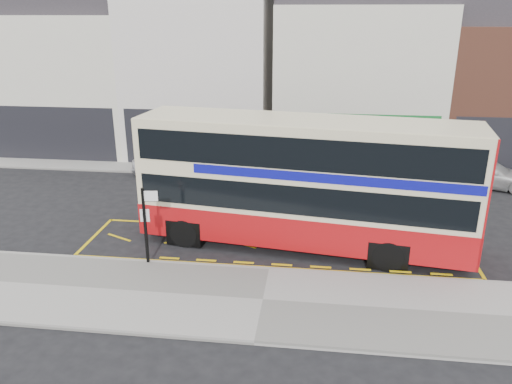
# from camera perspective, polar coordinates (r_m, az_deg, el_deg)

# --- Properties ---
(ground) EXTENTS (120.00, 120.00, 0.00)m
(ground) POSITION_cam_1_polar(r_m,az_deg,el_deg) (17.18, 1.64, -8.52)
(ground) COLOR black
(ground) RESTS_ON ground
(pavement) EXTENTS (40.00, 4.00, 0.15)m
(pavement) POSITION_cam_1_polar(r_m,az_deg,el_deg) (15.17, 0.78, -12.38)
(pavement) COLOR gray
(pavement) RESTS_ON ground
(kerb) EXTENTS (40.00, 0.15, 0.15)m
(kerb) POSITION_cam_1_polar(r_m,az_deg,el_deg) (16.82, 1.52, -8.90)
(kerb) COLOR gray
(kerb) RESTS_ON ground
(far_pavement) EXTENTS (50.00, 3.00, 0.15)m
(far_pavement) POSITION_cam_1_polar(r_m,az_deg,el_deg) (27.31, 3.89, 2.60)
(far_pavement) COLOR gray
(far_pavement) RESTS_ON ground
(road_markings) EXTENTS (14.00, 3.40, 0.01)m
(road_markings) POSITION_cam_1_polar(r_m,az_deg,el_deg) (18.59, 2.12, -6.18)
(road_markings) COLOR #D9B50B
(road_markings) RESTS_ON ground
(terrace_far_left) EXTENTS (8.00, 8.01, 10.80)m
(terrace_far_left) POSITION_cam_1_polar(r_m,az_deg,el_deg) (33.69, -19.68, 13.07)
(terrace_far_left) COLOR beige
(terrace_far_left) RESTS_ON ground
(terrace_left) EXTENTS (8.00, 8.01, 11.80)m
(terrace_left) POSITION_cam_1_polar(r_m,az_deg,el_deg) (30.95, -5.96, 14.51)
(terrace_left) COLOR beige
(terrace_left) RESTS_ON ground
(terrace_green_shop) EXTENTS (9.00, 8.01, 11.30)m
(terrace_green_shop) POSITION_cam_1_polar(r_m,az_deg,el_deg) (30.27, 11.41, 13.64)
(terrace_green_shop) COLOR beige
(terrace_green_shop) RESTS_ON ground
(double_decker_bus) EXTENTS (12.05, 4.24, 4.71)m
(double_decker_bus) POSITION_cam_1_polar(r_m,az_deg,el_deg) (17.84, 5.61, 1.18)
(double_decker_bus) COLOR beige
(double_decker_bus) RESTS_ON ground
(bus_stop_post) EXTENTS (0.67, 0.14, 2.66)m
(bus_stop_post) POSITION_cam_1_polar(r_m,az_deg,el_deg) (16.87, -12.41, -2.90)
(bus_stop_post) COLOR black
(bus_stop_post) RESTS_ON pavement
(car_silver) EXTENTS (3.72, 1.63, 1.25)m
(car_silver) POSITION_cam_1_polar(r_m,az_deg,el_deg) (26.62, -10.03, 3.11)
(car_silver) COLOR silver
(car_silver) RESTS_ON ground
(car_grey) EXTENTS (3.82, 1.67, 1.22)m
(car_grey) POSITION_cam_1_polar(r_m,az_deg,el_deg) (25.44, 2.92, 2.58)
(car_grey) COLOR #373A3D
(car_grey) RESTS_ON ground
(car_white) EXTENTS (4.93, 3.23, 1.33)m
(car_white) POSITION_cam_1_polar(r_m,az_deg,el_deg) (27.19, 24.73, 2.00)
(car_white) COLOR silver
(car_white) RESTS_ON ground
(street_tree_left) EXTENTS (2.61, 2.61, 5.63)m
(street_tree_left) POSITION_cam_1_polar(r_m,az_deg,el_deg) (33.24, -27.17, 10.26)
(street_tree_left) COLOR black
(street_tree_left) RESTS_ON ground
(street_tree_right) EXTENTS (2.28, 2.28, 4.92)m
(street_tree_right) POSITION_cam_1_polar(r_m,az_deg,el_deg) (28.22, 20.59, 8.80)
(street_tree_right) COLOR black
(street_tree_right) RESTS_ON ground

